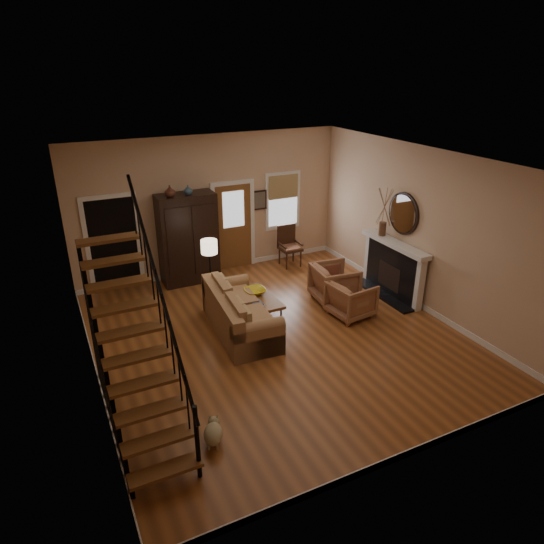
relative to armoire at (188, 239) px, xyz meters
name	(u,v)px	position (x,y,z in m)	size (l,w,h in m)	color
room	(220,236)	(0.29, -1.39, 0.46)	(7.00, 7.33, 3.30)	#975326
staircase	(132,326)	(-2.08, -4.45, 0.55)	(0.94, 2.80, 3.20)	brown
fireplace	(395,263)	(3.83, -2.65, -0.31)	(0.33, 1.95, 2.30)	black
armoire	(188,239)	(0.00, 0.00, 0.00)	(1.30, 0.60, 2.10)	black
vase_a	(170,191)	(-0.35, -0.10, 1.17)	(0.24, 0.24, 0.25)	#4C2619
vase_b	(188,190)	(0.05, -0.10, 1.16)	(0.20, 0.20, 0.21)	#334C60
sofa	(241,312)	(0.17, -2.67, -0.64)	(0.95, 2.19, 0.82)	#A17249
coffee_table	(256,308)	(0.64, -2.34, -0.81)	(0.72, 1.24, 0.48)	brown
bowl	(255,291)	(0.69, -2.19, -0.52)	(0.42, 0.42, 0.10)	gold
books	(256,303)	(0.52, -2.64, -0.55)	(0.23, 0.31, 0.06)	beige
armchair_left	(351,299)	(2.42, -3.08, -0.68)	(0.79, 0.81, 0.74)	brown
armchair_right	(335,283)	(2.49, -2.35, -0.64)	(0.87, 0.89, 0.81)	brown
floor_lamp	(211,274)	(0.03, -1.42, -0.31)	(0.34, 0.34, 1.47)	black
side_chair	(290,246)	(2.55, -0.20, -0.54)	(0.54, 0.54, 1.02)	#3C2113
dog	(213,435)	(-1.33, -5.30, -0.89)	(0.26, 0.43, 0.31)	#C0B383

